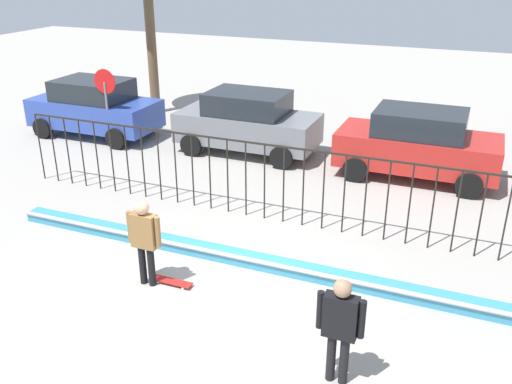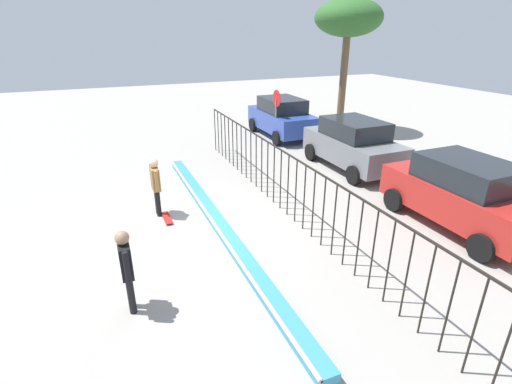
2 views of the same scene
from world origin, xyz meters
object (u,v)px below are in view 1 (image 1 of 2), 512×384
parked_car_red (418,144)px  stop_sign (106,98)px  camera_operator (340,322)px  parked_car_gray (248,122)px  skateboard (172,282)px  skateboarder (144,235)px  parked_car_blue (95,107)px

parked_car_red → stop_sign: bearing=-172.2°
camera_operator → parked_car_gray: bearing=-62.4°
skateboard → camera_operator: (3.53, -1.32, 0.97)m
skateboard → parked_car_gray: 7.71m
camera_operator → parked_car_red: parked_car_red is taller
skateboarder → skateboard: (0.43, 0.15, -0.97)m
parked_car_gray → parked_car_red: size_ratio=1.00×
parked_car_gray → skateboarder: bearing=-78.5°
skateboard → parked_car_gray: size_ratio=0.19×
skateboarder → parked_car_red: 8.43m
skateboarder → parked_car_gray: 7.73m
parked_car_gray → parked_car_blue: bearing=-173.9°
camera_operator → stop_sign: size_ratio=0.69×
skateboarder → parked_car_red: (3.88, 7.48, -0.06)m
skateboard → stop_sign: size_ratio=0.32×
skateboard → stop_sign: stop_sign is taller
parked_car_gray → stop_sign: 4.44m
camera_operator → stop_sign: bearing=-41.7°
parked_car_blue → parked_car_gray: bearing=-0.5°
skateboarder → parked_car_gray: parked_car_gray is taller
skateboarder → parked_car_red: parked_car_red is taller
skateboarder → skateboard: bearing=28.8°
stop_sign → skateboarder: bearing=-49.6°
camera_operator → parked_car_gray: (-5.18, 8.80, -0.06)m
skateboarder → parked_car_gray: (-1.22, 7.63, -0.06)m
skateboarder → parked_car_red: bearing=71.6°
skateboarder → parked_car_red: size_ratio=0.40×
parked_car_blue → stop_sign: bearing=-40.7°
parked_car_gray → stop_sign: bearing=-161.0°
skateboard → parked_car_blue: size_ratio=0.19×
skateboard → stop_sign: 8.69m
stop_sign → camera_operator: bearing=-38.8°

